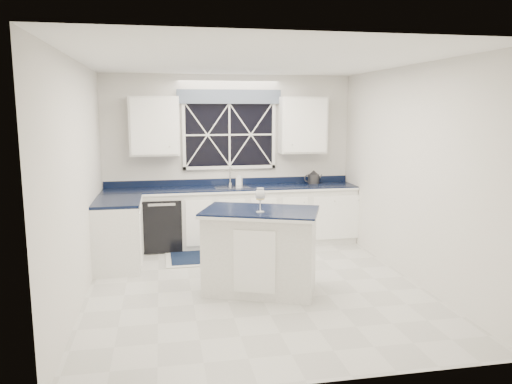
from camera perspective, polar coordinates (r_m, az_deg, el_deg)
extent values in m
plane|color=beige|center=(6.24, -0.11, -10.75)|extent=(4.50, 4.50, 0.00)
cube|color=silver|center=(8.12, -3.07, 3.74)|extent=(4.00, 0.10, 2.70)
cube|color=white|center=(7.97, -2.72, -2.92)|extent=(3.98, 0.60, 0.90)
cube|color=white|center=(7.14, -15.47, -4.72)|extent=(0.60, 1.00, 0.90)
cube|color=black|center=(7.88, -2.75, 0.42)|extent=(3.98, 0.64, 0.04)
cube|color=black|center=(7.90, -10.66, -3.48)|extent=(0.60, 0.58, 0.82)
cube|color=black|center=(8.06, -3.07, 6.55)|extent=(1.40, 0.02, 1.00)
cube|color=slate|center=(7.99, -3.05, 10.83)|extent=(1.65, 0.04, 0.22)
cube|color=white|center=(7.84, -11.55, 7.39)|extent=(0.75, 0.34, 0.90)
cube|color=white|center=(8.16, 5.33, 7.62)|extent=(0.75, 0.34, 0.90)
cylinder|color=#BEBEC0|center=(8.09, -2.97, 0.94)|extent=(0.05, 0.05, 0.04)
cylinder|color=#BEBEC0|center=(8.07, -2.98, 1.92)|extent=(0.02, 0.02, 0.28)
cylinder|color=#BEBEC0|center=(7.97, -2.90, 2.77)|extent=(0.02, 0.18, 0.02)
cube|color=white|center=(5.97, 0.50, -6.90)|extent=(1.45, 1.15, 0.95)
cube|color=black|center=(5.85, 0.51, -2.24)|extent=(1.53, 1.23, 0.04)
cube|color=#B4B4AF|center=(7.44, -4.78, -7.37)|extent=(1.43, 0.88, 0.01)
cube|color=black|center=(7.44, -4.78, -7.30)|extent=(1.27, 0.72, 0.01)
cylinder|color=#303033|center=(8.29, 6.60, 1.50)|extent=(0.19, 0.19, 0.16)
cone|color=#303033|center=(8.28, 6.61, 2.26)|extent=(0.16, 0.16, 0.07)
torus|color=#303033|center=(8.26, 5.95, 1.55)|extent=(0.13, 0.02, 0.13)
cylinder|color=#303033|center=(8.32, 7.32, 1.67)|extent=(0.08, 0.02, 0.10)
cylinder|color=silver|center=(5.71, 0.48, -2.28)|extent=(0.09, 0.09, 0.01)
cylinder|color=silver|center=(5.69, 0.49, -1.51)|extent=(0.01, 0.01, 0.15)
ellipsoid|color=silver|center=(5.67, 0.49, -0.28)|extent=(0.12, 0.12, 0.15)
cylinder|color=#E1C577|center=(5.67, 0.49, -0.54)|extent=(0.10, 0.10, 0.06)
imported|color=silver|center=(8.10, -1.92, 1.55)|extent=(0.12, 0.12, 0.21)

